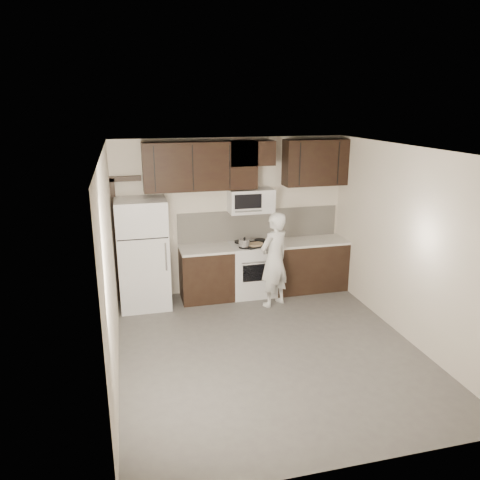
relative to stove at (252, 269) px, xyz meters
name	(u,v)px	position (x,y,z in m)	size (l,w,h in m)	color
floor	(269,349)	(-0.30, -1.94, -0.46)	(4.50, 4.50, 0.00)	#55524F
back_wall	(231,216)	(-0.30, 0.31, 0.89)	(4.00, 4.00, 0.00)	beige
ceiling	(272,150)	(-0.30, -1.94, 2.24)	(4.50, 4.50, 0.00)	white
counter_run	(269,268)	(0.30, 0.00, 0.00)	(2.95, 0.64, 0.91)	black
stove	(252,269)	(0.00, 0.00, 0.00)	(0.76, 0.66, 0.94)	silver
backsplash	(259,224)	(0.20, 0.30, 0.72)	(2.90, 0.02, 0.54)	beige
upper_cabinets	(246,163)	(-0.09, 0.14, 1.82)	(3.48, 0.35, 0.78)	black
microwave	(251,201)	(0.00, 0.12, 1.19)	(0.76, 0.42, 0.40)	silver
refrigerator	(143,254)	(-1.85, -0.05, 0.44)	(0.80, 0.76, 1.80)	silver
door_trim	(118,230)	(-2.22, 0.27, 0.79)	(0.50, 0.08, 2.12)	black
saucepan	(245,243)	(-0.18, -0.15, 0.52)	(0.33, 0.19, 0.18)	silver
baking_tray	(255,245)	(0.02, -0.09, 0.46)	(0.41, 0.31, 0.02)	black
pizza	(255,244)	(0.02, -0.09, 0.48)	(0.28, 0.28, 0.02)	#CCBA89
person	(274,260)	(0.22, -0.54, 0.33)	(0.58, 0.38, 1.58)	silver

